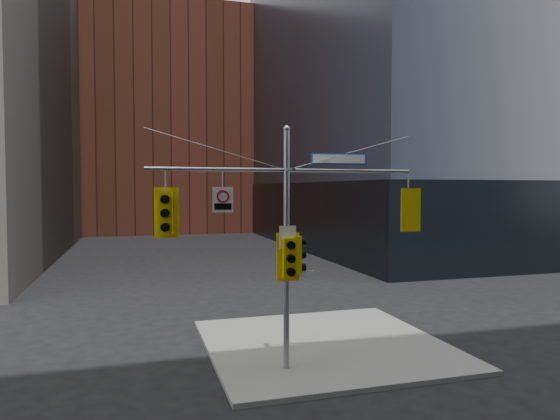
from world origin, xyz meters
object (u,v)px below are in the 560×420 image
traffic_light_west_arm (166,213)px  traffic_light_pole_front (289,258)px  traffic_light_pole_side (297,255)px  regulatory_sign_arm (223,199)px  signal_assembly (287,224)px  traffic_light_east_arm (408,210)px  street_sign_blade (339,159)px

traffic_light_west_arm → traffic_light_pole_front: bearing=4.3°
traffic_light_pole_side → regulatory_sign_arm: bearing=87.5°
traffic_light_pole_side → regulatory_sign_arm: 2.77m
traffic_light_pole_front → regulatory_sign_arm: 2.54m
traffic_light_pole_side → traffic_light_pole_front: bearing=126.9°
signal_assembly → traffic_light_pole_front: (0.00, -0.27, -0.94)m
traffic_light_east_arm → regulatory_sign_arm: regulatory_sign_arm is taller
traffic_light_east_arm → traffic_light_pole_front: bearing=9.0°
traffic_light_pole_side → traffic_light_west_arm: bearing=86.7°
traffic_light_east_arm → street_sign_blade: 2.82m
traffic_light_west_arm → street_sign_blade: bearing=8.9°
signal_assembly → traffic_light_pole_side: 0.97m
signal_assembly → traffic_light_east_arm: 4.02m
street_sign_blade → regulatory_sign_arm: 3.71m
traffic_light_pole_side → regulatory_sign_arm: regulatory_sign_arm is taller
traffic_light_west_arm → traffic_light_pole_front: (3.44, -0.28, -1.33)m
traffic_light_east_arm → street_sign_blade: (-2.36, 0.00, 1.55)m
traffic_light_east_arm → street_sign_blade: bearing=5.1°
traffic_light_west_arm → traffic_light_east_arm: traffic_light_west_arm is taller
traffic_light_west_arm → traffic_light_pole_front: size_ratio=0.99×
signal_assembly → street_sign_blade: bearing=0.1°
traffic_light_west_arm → signal_assembly: bearing=8.8°
traffic_light_pole_front → regulatory_sign_arm: (-1.88, 0.25, 1.70)m
street_sign_blade → regulatory_sign_arm: (-3.52, -0.02, -1.18)m
signal_assembly → traffic_light_pole_front: signal_assembly is taller
traffic_light_pole_front → street_sign_blade: (1.64, 0.27, 2.88)m
traffic_light_west_arm → traffic_light_east_arm: bearing=8.9°
traffic_light_pole_front → traffic_light_east_arm: bearing=8.9°
traffic_light_pole_front → street_sign_blade: street_sign_blade is taller
traffic_light_west_arm → traffic_light_pole_front: traffic_light_west_arm is taller
signal_assembly → street_sign_blade: 2.54m
traffic_light_pole_front → street_sign_blade: 3.32m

